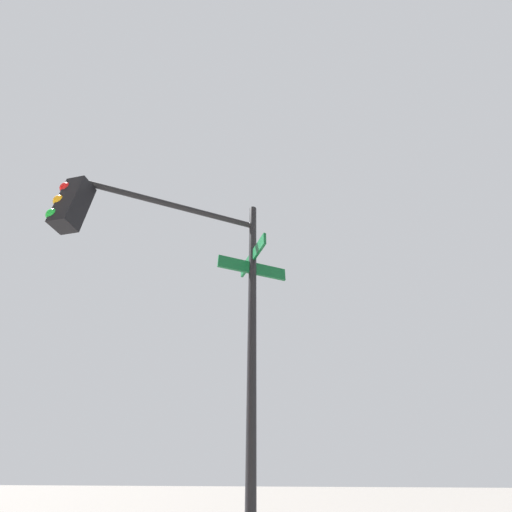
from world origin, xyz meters
name	(u,v)px	position (x,y,z in m)	size (l,w,h in m)	color
traffic_signal_near	(167,262)	(-6.30, -6.31, 3.55)	(2.86, 2.07, 5.00)	black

